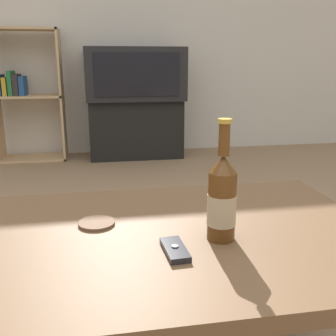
{
  "coord_description": "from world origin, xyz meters",
  "views": [
    {
      "loc": [
        -0.14,
        -0.89,
        0.88
      ],
      "look_at": [
        0.06,
        0.25,
        0.57
      ],
      "focal_mm": 42.0,
      "sensor_mm": 36.0,
      "label": 1
    }
  ],
  "objects": [
    {
      "name": "back_wall",
      "position": [
        0.0,
        3.02,
        1.3
      ],
      "size": [
        8.0,
        0.05,
        2.6
      ],
      "color": "beige",
      "rests_on": "ground_plane"
    },
    {
      "name": "coffee_table",
      "position": [
        0.0,
        0.0,
        0.4
      ],
      "size": [
        1.12,
        0.72,
        0.47
      ],
      "color": "brown",
      "rests_on": "ground_plane"
    },
    {
      "name": "tv_stand",
      "position": [
        0.19,
        2.76,
        0.27
      ],
      "size": [
        0.85,
        0.38,
        0.54
      ],
      "color": "black",
      "rests_on": "ground_plane"
    },
    {
      "name": "television",
      "position": [
        0.19,
        2.75,
        0.77
      ],
      "size": [
        0.88,
        0.52,
        0.46
      ],
      "color": "black",
      "rests_on": "tv_stand"
    },
    {
      "name": "bookshelf",
      "position": [
        -0.78,
        2.81,
        0.6
      ],
      "size": [
        0.59,
        0.3,
        1.15
      ],
      "color": "tan",
      "rests_on": "ground_plane"
    },
    {
      "name": "beer_bottle",
      "position": [
        0.14,
        -0.05,
        0.57
      ],
      "size": [
        0.07,
        0.07,
        0.29
      ],
      "color": "#563314",
      "rests_on": "coffee_table"
    },
    {
      "name": "cell_phone",
      "position": [
        0.01,
        -0.11,
        0.47
      ],
      "size": [
        0.05,
        0.11,
        0.02
      ],
      "rotation": [
        0.0,
        0.0,
        0.07
      ],
      "color": "#232328",
      "rests_on": "coffee_table"
    },
    {
      "name": "coaster",
      "position": [
        -0.16,
        0.08,
        0.47
      ],
      "size": [
        0.1,
        0.1,
        0.01
      ],
      "color": "brown",
      "rests_on": "coffee_table"
    }
  ]
}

